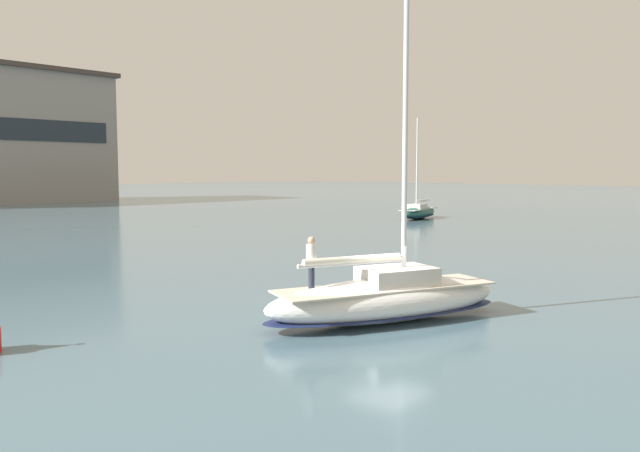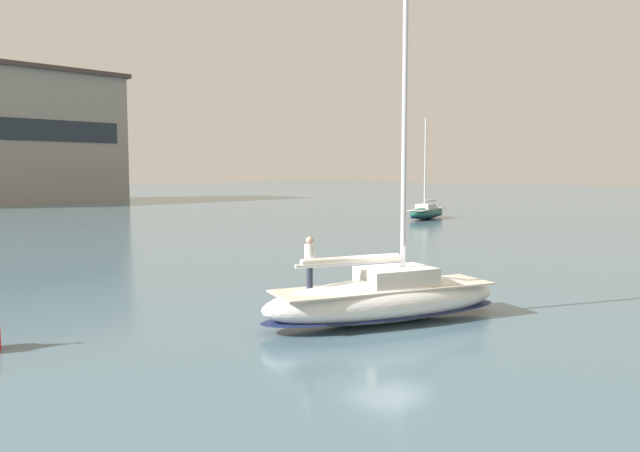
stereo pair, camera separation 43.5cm
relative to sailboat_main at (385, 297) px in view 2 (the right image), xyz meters
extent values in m
plane|color=slate|center=(-0.02, 0.01, -0.81)|extent=(400.00, 400.00, 0.00)
ellipsoid|color=white|center=(-0.02, 0.01, -0.08)|extent=(8.89, 5.39, 1.46)
ellipsoid|color=#19234C|center=(-0.02, 0.01, -0.49)|extent=(8.97, 5.44, 0.18)
cube|color=beige|center=(-0.02, 0.01, 0.35)|extent=(7.78, 4.65, 0.06)
cube|color=beige|center=(0.38, -0.15, 0.68)|extent=(2.86, 2.45, 0.60)
cylinder|color=silver|center=(0.63, -0.25, 5.75)|extent=(0.17, 0.17, 10.75)
cylinder|color=silver|center=(-1.18, 0.46, 1.24)|extent=(3.66, 1.55, 0.15)
cylinder|color=silver|center=(-1.18, 0.46, 1.34)|extent=(3.33, 1.49, 0.23)
cylinder|color=#232838|center=(-2.31, 1.22, 0.80)|extent=(0.26, 0.26, 0.85)
cylinder|color=silver|center=(-2.31, 1.22, 1.55)|extent=(0.44, 0.44, 0.65)
sphere|color=tan|center=(-2.31, 1.22, 2.00)|extent=(0.24, 0.24, 0.24)
ellipsoid|color=#194C47|center=(37.88, 24.56, -0.18)|extent=(7.74, 3.69, 1.27)
ellipsoid|color=#19234C|center=(37.88, 24.56, -0.53)|extent=(7.82, 3.73, 0.15)
cube|color=#BCB7A8|center=(37.88, 24.56, 0.20)|extent=(6.79, 3.17, 0.06)
cube|color=beige|center=(37.51, 24.48, 0.49)|extent=(2.36, 1.89, 0.52)
cylinder|color=silver|center=(37.30, 24.43, 4.89)|extent=(0.15, 0.15, 9.33)
cylinder|color=silver|center=(38.93, 24.80, 0.97)|extent=(3.30, 0.87, 0.13)
cylinder|color=white|center=(38.93, 24.80, 1.06)|extent=(2.99, 0.87, 0.20)
camera|label=1|loc=(-16.37, -12.39, 4.20)|focal=35.00mm
camera|label=2|loc=(-16.07, -12.70, 4.20)|focal=35.00mm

